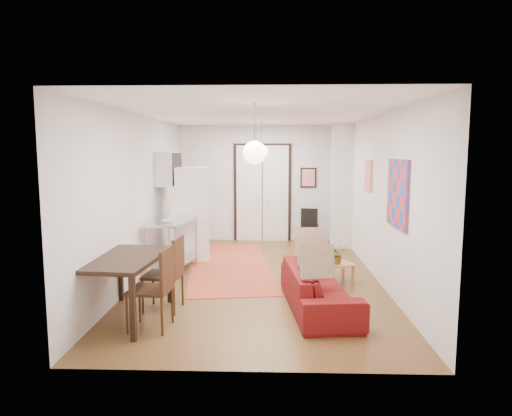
{
  "coord_description": "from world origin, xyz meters",
  "views": [
    {
      "loc": [
        0.21,
        -7.97,
        2.28
      ],
      "look_at": [
        -0.05,
        0.15,
        1.25
      ],
      "focal_mm": 32.0,
      "sensor_mm": 36.0,
      "label": 1
    }
  ],
  "objects_px": {
    "coffee_table": "(331,266)",
    "black_side_chair": "(310,222)",
    "dining_table": "(125,264)",
    "sofa": "(319,288)",
    "kitchen_counter": "(172,238)",
    "dining_chair_far": "(152,279)",
    "fridge": "(193,214)",
    "dining_chair_near": "(164,266)"
  },
  "relations": [
    {
      "from": "dining_chair_far",
      "to": "kitchen_counter",
      "type": "bearing_deg",
      "value": -168.35
    },
    {
      "from": "coffee_table",
      "to": "black_side_chair",
      "type": "height_order",
      "value": "black_side_chair"
    },
    {
      "from": "kitchen_counter",
      "to": "dining_table",
      "type": "height_order",
      "value": "kitchen_counter"
    },
    {
      "from": "sofa",
      "to": "coffee_table",
      "type": "xyz_separation_m",
      "value": [
        0.34,
        1.29,
        -0.01
      ]
    },
    {
      "from": "dining_table",
      "to": "black_side_chair",
      "type": "xyz_separation_m",
      "value": [
        2.93,
        5.26,
        -0.24
      ]
    },
    {
      "from": "sofa",
      "to": "coffee_table",
      "type": "relative_size",
      "value": 2.43
    },
    {
      "from": "dining_chair_far",
      "to": "black_side_chair",
      "type": "height_order",
      "value": "dining_chair_far"
    },
    {
      "from": "dining_chair_far",
      "to": "black_side_chair",
      "type": "relative_size",
      "value": 1.19
    },
    {
      "from": "dining_table",
      "to": "dining_chair_near",
      "type": "bearing_deg",
      "value": 47.2
    },
    {
      "from": "kitchen_counter",
      "to": "black_side_chair",
      "type": "xyz_separation_m",
      "value": [
        2.81,
        2.87,
        -0.13
      ]
    },
    {
      "from": "sofa",
      "to": "dining_table",
      "type": "xyz_separation_m",
      "value": [
        -2.66,
        -0.47,
        0.45
      ]
    },
    {
      "from": "coffee_table",
      "to": "dining_table",
      "type": "xyz_separation_m",
      "value": [
        -3.0,
        -1.76,
        0.47
      ]
    },
    {
      "from": "sofa",
      "to": "dining_table",
      "type": "relative_size",
      "value": 1.31
    },
    {
      "from": "sofa",
      "to": "dining_chair_near",
      "type": "relative_size",
      "value": 2.0
    },
    {
      "from": "sofa",
      "to": "dining_chair_near",
      "type": "distance_m",
      "value": 2.26
    },
    {
      "from": "coffee_table",
      "to": "black_side_chair",
      "type": "relative_size",
      "value": 0.98
    },
    {
      "from": "kitchen_counter",
      "to": "dining_chair_far",
      "type": "relative_size",
      "value": 1.29
    },
    {
      "from": "coffee_table",
      "to": "kitchen_counter",
      "type": "xyz_separation_m",
      "value": [
        -2.88,
        0.63,
        0.36
      ]
    },
    {
      "from": "dining_chair_near",
      "to": "black_side_chair",
      "type": "height_order",
      "value": "dining_chair_near"
    },
    {
      "from": "dining_chair_far",
      "to": "black_side_chair",
      "type": "bearing_deg",
      "value": 160.56
    },
    {
      "from": "dining_chair_near",
      "to": "black_side_chair",
      "type": "distance_m",
      "value": 5.42
    },
    {
      "from": "sofa",
      "to": "coffee_table",
      "type": "bearing_deg",
      "value": -20.95
    },
    {
      "from": "dining_table",
      "to": "black_side_chair",
      "type": "height_order",
      "value": "black_side_chair"
    },
    {
      "from": "fridge",
      "to": "dining_chair_near",
      "type": "distance_m",
      "value": 3.01
    },
    {
      "from": "fridge",
      "to": "coffee_table",
      "type": "bearing_deg",
      "value": -40.23
    },
    {
      "from": "fridge",
      "to": "black_side_chair",
      "type": "height_order",
      "value": "fridge"
    },
    {
      "from": "dining_chair_near",
      "to": "black_side_chair",
      "type": "bearing_deg",
      "value": 157.5
    },
    {
      "from": "kitchen_counter",
      "to": "dining_chair_far",
      "type": "bearing_deg",
      "value": -75.35
    },
    {
      "from": "kitchen_counter",
      "to": "fridge",
      "type": "bearing_deg",
      "value": 86.74
    },
    {
      "from": "black_side_chair",
      "to": "dining_chair_near",
      "type": "bearing_deg",
      "value": 72.63
    },
    {
      "from": "coffee_table",
      "to": "dining_chair_far",
      "type": "xyz_separation_m",
      "value": [
        -2.58,
        -2.0,
        0.32
      ]
    },
    {
      "from": "kitchen_counter",
      "to": "sofa",
      "type": "bearing_deg",
      "value": -29.1
    },
    {
      "from": "sofa",
      "to": "dining_table",
      "type": "bearing_deg",
      "value": 93.95
    },
    {
      "from": "coffee_table",
      "to": "black_side_chair",
      "type": "bearing_deg",
      "value": 91.24
    },
    {
      "from": "fridge",
      "to": "kitchen_counter",
      "type": "bearing_deg",
      "value": -109.26
    },
    {
      "from": "kitchen_counter",
      "to": "dining_chair_near",
      "type": "bearing_deg",
      "value": -72.98
    },
    {
      "from": "fridge",
      "to": "dining_table",
      "type": "xyz_separation_m",
      "value": [
        -0.33,
        -3.45,
        -0.2
      ]
    },
    {
      "from": "coffee_table",
      "to": "dining_chair_near",
      "type": "xyz_separation_m",
      "value": [
        -2.58,
        -1.3,
        0.32
      ]
    },
    {
      "from": "sofa",
      "to": "black_side_chair",
      "type": "xyz_separation_m",
      "value": [
        0.27,
        4.79,
        0.21
      ]
    },
    {
      "from": "dining_chair_far",
      "to": "dining_chair_near",
      "type": "bearing_deg",
      "value": -175.0
    },
    {
      "from": "kitchen_counter",
      "to": "dining_chair_far",
      "type": "xyz_separation_m",
      "value": [
        0.31,
        -2.63,
        -0.03
      ]
    },
    {
      "from": "black_side_chair",
      "to": "dining_table",
      "type": "bearing_deg",
      "value": 71.06
    }
  ]
}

